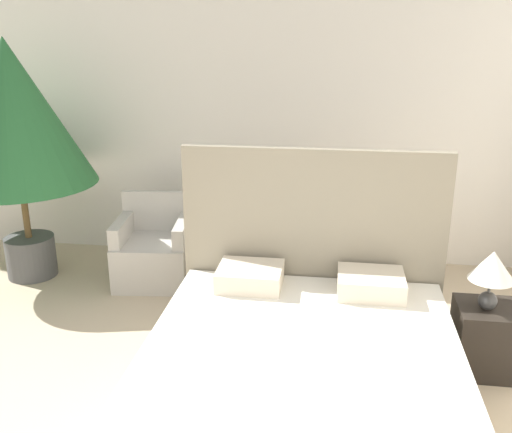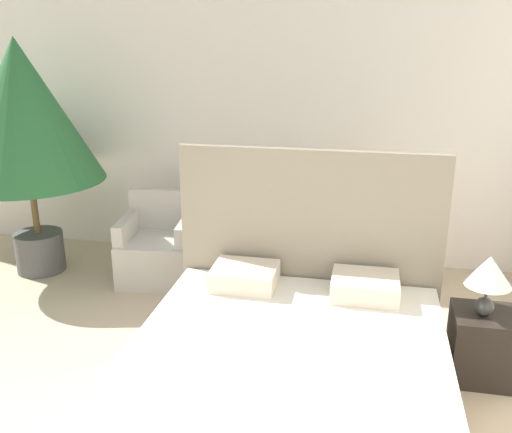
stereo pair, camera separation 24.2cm
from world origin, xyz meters
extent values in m
cube|color=silver|center=(0.00, 4.07, 1.45)|extent=(10.00, 0.06, 2.90)
cube|color=#8C7A5B|center=(0.67, 1.32, 0.15)|extent=(1.85, 2.09, 0.30)
cube|color=silver|center=(0.67, 1.32, 0.42)|extent=(1.81, 2.05, 0.24)
cube|color=gray|center=(0.67, 2.39, 0.74)|extent=(1.88, 0.06, 1.47)
cube|color=beige|center=(0.25, 2.13, 0.61)|extent=(0.45, 0.38, 0.14)
cube|color=beige|center=(1.08, 2.13, 0.61)|extent=(0.45, 0.38, 0.14)
cube|color=#B7B2A8|center=(-0.82, 3.23, 0.21)|extent=(0.72, 0.70, 0.41)
cube|color=#B7B2A8|center=(-0.85, 3.51, 0.60)|extent=(0.66, 0.13, 0.38)
cube|color=#B7B2A8|center=(-1.10, 3.20, 0.51)|extent=(0.16, 0.58, 0.19)
cube|color=#B7B2A8|center=(-0.54, 3.26, 0.51)|extent=(0.16, 0.58, 0.19)
cube|color=#B7B2A8|center=(0.26, 3.23, 0.21)|extent=(0.71, 0.69, 0.41)
cube|color=#B7B2A8|center=(0.29, 3.51, 0.60)|extent=(0.66, 0.11, 0.38)
cube|color=#B7B2A8|center=(-0.02, 3.25, 0.51)|extent=(0.15, 0.58, 0.19)
cube|color=#B7B2A8|center=(0.54, 3.20, 0.51)|extent=(0.15, 0.58, 0.19)
cylinder|color=#4C4C4C|center=(-2.03, 3.20, 0.19)|extent=(0.45, 0.45, 0.39)
cylinder|color=brown|center=(-2.03, 3.20, 0.65)|extent=(0.06, 0.06, 0.52)
cone|color=#235B2D|center=(-2.03, 3.20, 1.55)|extent=(1.38, 1.38, 1.29)
cube|color=black|center=(1.88, 2.15, 0.24)|extent=(0.41, 0.40, 0.48)
sphere|color=#333333|center=(1.85, 2.12, 0.54)|extent=(0.12, 0.12, 0.12)
cylinder|color=#333333|center=(1.85, 2.12, 0.65)|extent=(0.02, 0.02, 0.09)
cone|color=silver|center=(1.85, 2.12, 0.79)|extent=(0.30, 0.30, 0.20)
cylinder|color=#B7AD93|center=(-0.28, 3.22, 0.21)|extent=(0.36, 0.36, 0.42)
camera|label=1|loc=(0.81, -1.47, 2.26)|focal=40.00mm
camera|label=2|loc=(1.05, -1.43, 2.26)|focal=40.00mm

